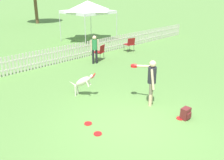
# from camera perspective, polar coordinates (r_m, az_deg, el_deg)

# --- Properties ---
(ground_plane) EXTENTS (240.00, 240.00, 0.00)m
(ground_plane) POSITION_cam_1_polar(r_m,az_deg,el_deg) (7.46, 4.81, -10.23)
(ground_plane) COLOR #5B8C42
(handler_person) EXTENTS (0.41, 1.06, 1.57)m
(handler_person) POSITION_cam_1_polar(r_m,az_deg,el_deg) (8.35, 8.84, 0.56)
(handler_person) COLOR beige
(handler_person) RESTS_ON ground_plane
(leaping_dog) EXTENTS (0.64, 1.00, 0.94)m
(leaping_dog) POSITION_cam_1_polar(r_m,az_deg,el_deg) (9.11, -6.55, -0.34)
(leaping_dog) COLOR beige
(leaping_dog) RESTS_ON ground_plane
(frisbee_near_handler) EXTENTS (0.23, 0.23, 0.02)m
(frisbee_near_handler) POSITION_cam_1_polar(r_m,az_deg,el_deg) (8.04, 15.31, -8.44)
(frisbee_near_handler) COLOR red
(frisbee_near_handler) RESTS_ON ground_plane
(frisbee_near_dog) EXTENTS (0.23, 0.23, 0.02)m
(frisbee_near_dog) POSITION_cam_1_polar(r_m,az_deg,el_deg) (7.52, -5.50, -9.87)
(frisbee_near_dog) COLOR red
(frisbee_near_dog) RESTS_ON ground_plane
(frisbee_midfield) EXTENTS (0.23, 0.23, 0.02)m
(frisbee_midfield) POSITION_cam_1_polar(r_m,az_deg,el_deg) (7.04, -3.28, -12.16)
(frisbee_midfield) COLOR red
(frisbee_midfield) RESTS_ON ground_plane
(backpack_on_grass) EXTENTS (0.30, 0.25, 0.36)m
(backpack_on_grass) POSITION_cam_1_polar(r_m,az_deg,el_deg) (8.00, 16.51, -7.37)
(backpack_on_grass) COLOR maroon
(backpack_on_grass) RESTS_ON ground_plane
(picket_fence) EXTENTS (27.19, 0.04, 0.90)m
(picket_fence) POSITION_cam_1_polar(r_m,az_deg,el_deg) (12.45, -19.53, 3.79)
(picket_fence) COLOR beige
(picket_fence) RESTS_ON ground_plane
(folding_chair_blue_left) EXTENTS (0.66, 0.68, 0.85)m
(folding_chair_blue_left) POSITION_cam_1_polar(r_m,az_deg,el_deg) (13.63, -2.77, 6.62)
(folding_chair_blue_left) COLOR #333338
(folding_chair_blue_left) RESTS_ON ground_plane
(folding_chair_center) EXTENTS (0.63, 0.64, 0.87)m
(folding_chair_center) POSITION_cam_1_polar(r_m,az_deg,el_deg) (15.46, 4.11, 8.34)
(folding_chair_center) COLOR #333338
(folding_chair_center) RESTS_ON ground_plane
(canopy_tent_main) EXTENTS (2.95, 2.95, 2.85)m
(canopy_tent_main) POSITION_cam_1_polar(r_m,az_deg,el_deg) (18.37, -5.57, 16.26)
(canopy_tent_main) COLOR silver
(canopy_tent_main) RESTS_ON ground_plane
(spectator_standing) EXTENTS (0.39, 0.27, 1.46)m
(spectator_standing) POSITION_cam_1_polar(r_m,az_deg,el_deg) (12.95, -4.00, 7.51)
(spectator_standing) COLOR black
(spectator_standing) RESTS_ON ground_plane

